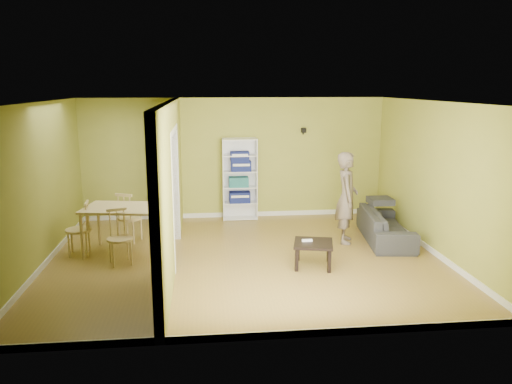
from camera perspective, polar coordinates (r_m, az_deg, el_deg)
room_shell at (r=8.12m, az=-1.25°, el=1.05°), size 6.50×6.50×6.50m
partition at (r=8.11m, az=-9.73°, el=0.86°), size 0.22×5.50×2.60m
wall_speaker at (r=10.89m, az=5.47°, el=7.03°), size 0.10×0.10×0.10m
sofa at (r=9.65m, az=14.60°, el=-3.25°), size 2.01×1.06×0.73m
person at (r=9.24m, az=10.36°, el=0.24°), size 0.83×0.71×1.98m
bookshelf at (r=10.76m, az=-1.88°, el=1.51°), size 0.74×0.32×1.76m
paper_box_navy_a at (r=10.79m, az=-1.88°, el=-0.57°), size 0.45×0.29×0.23m
paper_box_teal at (r=10.72m, az=-1.99°, el=1.17°), size 0.41×0.27×0.21m
paper_box_navy_b at (r=10.66m, az=-1.73°, el=3.00°), size 0.42×0.27×0.22m
paper_box_navy_c at (r=10.63m, az=-1.88°, el=4.03°), size 0.39×0.26×0.20m
coffee_table at (r=8.06m, az=6.57°, el=-6.14°), size 0.61×0.61×0.40m
game_controller at (r=8.08m, az=5.86°, el=-5.52°), size 0.17×0.04×0.03m
dining_table at (r=8.84m, az=-14.89°, el=-2.15°), size 1.31×0.88×0.82m
chair_left at (r=9.05m, az=-19.66°, el=-3.94°), size 0.46×0.46×0.93m
chair_near at (r=8.38m, az=-15.31°, el=-5.02°), size 0.53×0.53×0.90m
chair_far at (r=9.54m, az=-14.26°, el=-2.74°), size 0.56×0.56×0.95m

